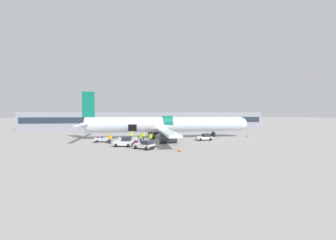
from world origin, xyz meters
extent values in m
plane|color=gray|center=(0.00, 0.00, 0.00)|extent=(500.00, 500.00, 0.00)
cube|color=gray|center=(0.00, 35.35, 2.87)|extent=(83.21, 13.99, 5.74)
cube|color=#232D3D|center=(0.00, 28.30, 3.16)|extent=(81.55, 0.16, 1.84)
cylinder|color=silver|center=(2.04, 2.33, 2.91)|extent=(34.09, 3.24, 3.24)
sphere|color=silver|center=(19.09, 2.33, 2.91)|extent=(3.08, 3.08, 3.08)
cone|color=silver|center=(-15.00, 2.33, 2.91)|extent=(3.73, 2.98, 2.98)
cylinder|color=#0F6B56|center=(2.04, 2.30, 3.20)|extent=(2.05, 3.25, 3.25)
cube|color=#0F6B56|center=(-14.40, 2.33, 7.16)|extent=(2.43, 0.28, 5.25)
cube|color=silver|center=(-14.50, -2.11, 3.24)|extent=(0.84, 8.88, 0.20)
cube|color=silver|center=(-14.50, 6.77, 3.24)|extent=(0.84, 8.88, 0.20)
cube|color=silver|center=(0.68, -6.09, 2.02)|extent=(2.01, 15.86, 0.40)
cube|color=silver|center=(0.68, 10.74, 2.02)|extent=(2.01, 15.86, 0.40)
cylinder|color=#333842|center=(0.88, -5.95, 0.99)|extent=(3.01, 1.92, 1.92)
cylinder|color=#333842|center=(0.88, 10.61, 0.99)|extent=(3.01, 1.92, 1.92)
cube|color=black|center=(-5.46, 0.73, 2.35)|extent=(1.70, 0.12, 1.40)
cylinder|color=#56565B|center=(12.61, 2.33, 1.33)|extent=(0.22, 0.22, 1.55)
sphere|color=black|center=(12.61, 2.33, 0.55)|extent=(1.11, 1.11, 1.11)
cylinder|color=#56565B|center=(-1.37, 0.01, 1.33)|extent=(0.22, 0.22, 1.55)
sphere|color=black|center=(-1.37, 0.01, 0.55)|extent=(1.11, 1.11, 1.11)
cylinder|color=#56565B|center=(-1.37, 4.65, 1.33)|extent=(0.22, 0.22, 1.55)
sphere|color=black|center=(-1.37, 4.65, 0.55)|extent=(1.11, 1.11, 1.11)
cube|color=silver|center=(8.48, -3.23, 0.48)|extent=(3.33, 1.81, 0.48)
cube|color=#232833|center=(9.03, -3.17, 1.01)|extent=(1.57, 1.39, 0.59)
cube|color=black|center=(10.11, -3.04, 0.38)|extent=(0.28, 1.30, 0.24)
sphere|color=black|center=(9.64, -3.78, 0.28)|extent=(0.56, 0.56, 0.56)
sphere|color=black|center=(9.47, -2.42, 0.28)|extent=(0.56, 0.56, 0.56)
sphere|color=black|center=(7.49, -4.04, 0.28)|extent=(0.56, 0.56, 0.56)
sphere|color=black|center=(7.32, -2.68, 0.28)|extent=(0.56, 0.56, 0.56)
cube|color=silver|center=(-6.77, -8.58, 0.58)|extent=(3.19, 2.15, 0.68)
cube|color=#232833|center=(-6.28, -8.70, 1.30)|extent=(1.58, 1.55, 0.75)
cube|color=black|center=(-5.31, -8.94, 0.44)|extent=(0.44, 1.34, 0.34)
sphere|color=black|center=(-5.98, -9.51, 0.28)|extent=(0.56, 0.56, 0.56)
sphere|color=black|center=(-5.64, -8.12, 0.28)|extent=(0.56, 0.56, 0.56)
sphere|color=black|center=(-7.90, -9.04, 0.28)|extent=(0.56, 0.56, 0.56)
sphere|color=black|center=(-7.56, -7.65, 0.28)|extent=(0.56, 0.56, 0.56)
cube|color=silver|center=(-3.58, -11.36, 0.49)|extent=(3.29, 3.14, 0.51)
cube|color=#232833|center=(-3.19, -11.69, 1.05)|extent=(1.91, 1.91, 0.61)
cube|color=black|center=(-2.42, -12.33, 0.39)|extent=(1.05, 1.21, 0.25)
sphere|color=black|center=(-3.32, -12.59, 0.28)|extent=(0.56, 0.56, 0.56)
sphere|color=black|center=(-2.32, -11.40, 0.28)|extent=(0.56, 0.56, 0.56)
sphere|color=black|center=(-4.84, -11.31, 0.28)|extent=(0.56, 0.56, 0.56)
sphere|color=black|center=(-3.83, -10.12, 0.28)|extent=(0.56, 0.56, 0.56)
cube|color=silver|center=(-6.26, -3.60, 0.45)|extent=(3.51, 2.66, 0.05)
cube|color=silver|center=(-4.84, -4.16, 0.73)|extent=(0.65, 1.53, 0.51)
cube|color=silver|center=(-6.55, -4.32, 0.73)|extent=(2.87, 1.19, 0.51)
cube|color=silver|center=(-5.98, -2.87, 0.73)|extent=(2.87, 1.19, 0.51)
cube|color=#333338|center=(-4.39, -4.34, 0.26)|extent=(0.87, 0.41, 0.06)
sphere|color=black|center=(-5.55, -4.75, 0.20)|extent=(0.40, 0.40, 0.40)
sphere|color=black|center=(-4.95, -3.25, 0.20)|extent=(0.40, 0.40, 0.40)
sphere|color=black|center=(-7.58, -3.94, 0.20)|extent=(0.40, 0.40, 0.40)
sphere|color=black|center=(-6.98, -2.44, 0.20)|extent=(0.40, 0.40, 0.40)
cube|color=#14472D|center=(-6.33, -3.29, 0.67)|extent=(0.44, 0.31, 0.39)
cube|color=#1E2347|center=(-5.61, -4.18, 0.74)|extent=(0.59, 0.52, 0.53)
cube|color=#4C1E1E|center=(-7.40, -3.31, 0.73)|extent=(0.49, 0.41, 0.52)
cube|color=#B7BABF|center=(-10.85, -2.88, 0.48)|extent=(2.96, 1.43, 0.05)
cube|color=#B7BABF|center=(-9.41, -2.89, 0.68)|extent=(0.07, 1.40, 0.35)
cube|color=#B7BABF|center=(-10.86, -3.55, 0.68)|extent=(2.89, 0.09, 0.35)
cube|color=#B7BABF|center=(-10.84, -2.21, 0.68)|extent=(2.89, 0.09, 0.35)
cube|color=#333338|center=(-8.93, -2.90, 0.28)|extent=(0.90, 0.09, 0.06)
sphere|color=black|center=(-9.83, -3.59, 0.20)|extent=(0.40, 0.40, 0.40)
sphere|color=black|center=(-9.81, -2.19, 0.20)|extent=(0.40, 0.40, 0.40)
sphere|color=black|center=(-11.89, -3.56, 0.20)|extent=(0.40, 0.40, 0.40)
sphere|color=black|center=(-11.88, -2.17, 0.20)|extent=(0.40, 0.40, 0.40)
cube|color=#2D2D33|center=(-10.93, -3.08, 0.79)|extent=(0.43, 0.24, 0.59)
cube|color=#721951|center=(-11.73, -2.90, 0.78)|extent=(0.51, 0.33, 0.56)
cube|color=#2D2D33|center=(-10.52, -3.15, 0.66)|extent=(0.42, 0.30, 0.31)
cylinder|color=black|center=(-2.03, -4.35, 0.40)|extent=(0.41, 0.41, 0.80)
cylinder|color=#CCE523|center=(-2.03, -4.35, 1.11)|extent=(0.52, 0.52, 0.63)
sphere|color=beige|center=(-2.03, -4.35, 1.54)|extent=(0.22, 0.22, 0.22)
cylinder|color=#CCE523|center=(-2.16, -4.16, 1.04)|extent=(0.17, 0.17, 0.58)
cylinder|color=#CCE523|center=(-1.91, -4.53, 1.04)|extent=(0.17, 0.17, 0.58)
cylinder|color=#1E2338|center=(-3.95, -5.25, 0.43)|extent=(0.40, 0.40, 0.87)
cylinder|color=#B7E019|center=(-3.95, -5.25, 1.21)|extent=(0.51, 0.51, 0.68)
sphere|color=#9E7556|center=(-3.95, -5.25, 1.67)|extent=(0.24, 0.24, 0.24)
cylinder|color=#B7E019|center=(-3.88, -5.48, 1.13)|extent=(0.16, 0.16, 0.63)
cylinder|color=#B7E019|center=(-4.02, -5.02, 1.13)|extent=(0.16, 0.16, 0.63)
cylinder|color=#2D2D33|center=(-5.63, -0.88, 0.45)|extent=(0.46, 0.46, 0.89)
cylinder|color=#B7E019|center=(-5.63, -0.88, 1.24)|extent=(0.59, 0.59, 0.70)
sphere|color=tan|center=(-5.63, -0.88, 1.72)|extent=(0.25, 0.25, 0.25)
cylinder|color=#B7E019|center=(-5.47, -0.69, 1.16)|extent=(0.19, 0.19, 0.64)
cylinder|color=#B7E019|center=(-5.79, -1.07, 1.16)|extent=(0.19, 0.19, 0.64)
cylinder|color=black|center=(-2.19, -5.28, 0.43)|extent=(0.42, 0.42, 0.86)
cylinder|color=#B7E019|center=(-2.19, -5.28, 1.20)|extent=(0.54, 0.54, 0.68)
sphere|color=#9E7556|center=(-2.19, -5.28, 1.66)|extent=(0.24, 0.24, 0.24)
cylinder|color=#B7E019|center=(-2.40, -5.40, 1.13)|extent=(0.17, 0.17, 0.62)
cylinder|color=#B7E019|center=(-1.97, -5.17, 1.13)|extent=(0.17, 0.17, 0.62)
cylinder|color=#1E2338|center=(-9.25, -5.11, 0.41)|extent=(0.31, 0.31, 0.83)
cylinder|color=orange|center=(-9.25, -5.11, 1.16)|extent=(0.39, 0.39, 0.65)
sphere|color=#9E7556|center=(-9.25, -5.11, 1.60)|extent=(0.23, 0.23, 0.23)
cylinder|color=orange|center=(-9.48, -5.11, 1.08)|extent=(0.12, 0.12, 0.60)
cylinder|color=orange|center=(-9.02, -5.12, 1.08)|extent=(0.12, 0.12, 0.60)
cylinder|color=#1E2338|center=(-3.31, -1.21, 0.39)|extent=(0.31, 0.31, 0.77)
cylinder|color=#CCE523|center=(-3.31, -1.21, 1.08)|extent=(0.40, 0.40, 0.61)
sphere|color=#9E7556|center=(-3.31, -1.21, 1.49)|extent=(0.21, 0.21, 0.21)
cylinder|color=#CCE523|center=(-3.53, -1.19, 1.01)|extent=(0.13, 0.13, 0.56)
cylinder|color=#CCE523|center=(-3.10, -1.24, 1.01)|extent=(0.13, 0.13, 0.56)
cube|color=#721951|center=(-4.71, -5.92, 0.24)|extent=(0.49, 0.21, 0.48)
cube|color=black|center=(-4.71, -5.92, 0.54)|extent=(0.31, 0.06, 0.12)
cube|color=black|center=(20.56, 1.65, 0.01)|extent=(0.49, 0.49, 0.03)
cone|color=orange|center=(20.56, 1.65, 0.38)|extent=(0.36, 0.36, 0.76)
cylinder|color=white|center=(20.56, 1.65, 0.42)|extent=(0.21, 0.21, 0.09)
cube|color=black|center=(1.20, -14.01, 0.01)|extent=(0.48, 0.48, 0.03)
cone|color=orange|center=(1.20, -14.01, 0.35)|extent=(0.35, 0.35, 0.70)
cylinder|color=white|center=(1.20, -14.01, 0.38)|extent=(0.20, 0.20, 0.08)
cube|color=black|center=(2.26, -6.05, 0.01)|extent=(0.51, 0.51, 0.03)
cone|color=orange|center=(2.26, -6.05, 0.31)|extent=(0.38, 0.38, 0.61)
cylinder|color=white|center=(2.26, -6.05, 0.34)|extent=(0.22, 0.22, 0.07)
camera|label=1|loc=(-4.92, -42.00, 5.25)|focal=22.00mm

